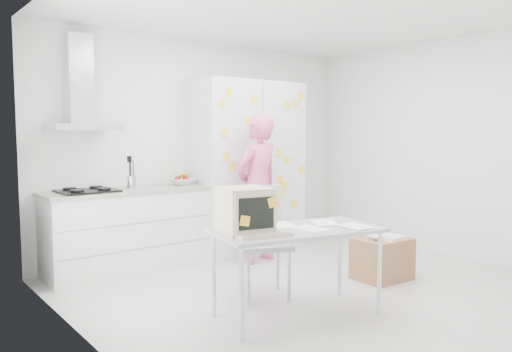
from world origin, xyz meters
TOP-DOWN VIEW (x-y plane):
  - floor at (0.00, 0.00)m, footprint 4.50×4.00m
  - walls at (0.00, 0.72)m, footprint 4.52×4.01m
  - ceiling at (0.00, 0.00)m, footprint 4.50×4.00m
  - counter_run at (-1.20, 1.70)m, footprint 1.84×0.63m
  - range_hood at (-1.65, 1.84)m, footprint 0.70×0.48m
  - tall_cabinet at (0.45, 1.67)m, footprint 1.50×0.68m
  - person at (0.18, 1.10)m, footprint 0.70×0.52m
  - desk at (-0.94, -0.41)m, footprint 1.51×0.98m
  - chair at (-0.56, 0.11)m, footprint 0.62×0.62m
  - cardboard_box at (0.76, -0.28)m, footprint 0.58×0.48m

SIDE VIEW (x-z plane):
  - floor at x=0.00m, z-range -0.02..0.00m
  - cardboard_box at x=0.76m, z-range -0.01..0.46m
  - counter_run at x=-1.20m, z-range -0.17..1.11m
  - chair at x=-0.56m, z-range 0.07..1.11m
  - desk at x=-0.94m, z-range 0.29..1.39m
  - person at x=0.18m, z-range 0.00..1.77m
  - tall_cabinet at x=0.45m, z-range 0.00..2.20m
  - walls at x=0.00m, z-range 0.00..2.70m
  - range_hood at x=-1.65m, z-range 1.45..2.46m
  - ceiling at x=0.00m, z-range 2.69..2.71m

